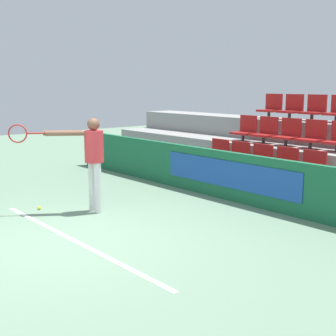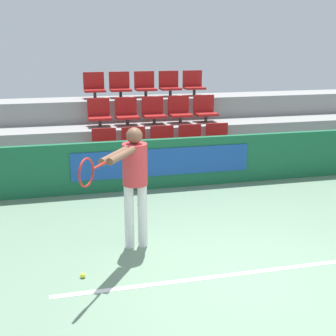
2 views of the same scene
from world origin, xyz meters
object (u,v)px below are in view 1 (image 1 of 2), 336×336
(stadium_chair_12, at_px, (314,109))
(stadium_chair_3, at_px, (284,164))
(stadium_chair_11, at_px, (292,108))
(stadium_chair_10, at_px, (271,107))
(stadium_chair_4, at_px, (311,168))
(stadium_chair_5, at_px, (245,129))
(tennis_ball, at_px, (39,208))
(stadium_chair_8, at_px, (313,136))
(stadium_chair_0, at_px, (217,154))
(stadium_chair_2, at_px, (260,160))
(stadium_chair_6, at_px, (266,131))
(stadium_chair_7, at_px, (288,133))
(stadium_chair_1, at_px, (237,157))
(tennis_player, at_px, (90,154))

(stadium_chair_12, bearing_deg, stadium_chair_3, -72.22)
(stadium_chair_11, bearing_deg, stadium_chair_10, 180.00)
(stadium_chair_4, xyz_separation_m, stadium_chair_5, (-2.38, 0.93, 0.49))
(stadium_chair_4, distance_m, tennis_ball, 5.02)
(stadium_chair_8, xyz_separation_m, stadium_chair_10, (-1.78, 0.93, 0.49))
(stadium_chair_4, bearing_deg, stadium_chair_8, 122.68)
(stadium_chair_11, bearing_deg, stadium_chair_5, -122.68)
(stadium_chair_3, height_order, tennis_ball, stadium_chair_3)
(stadium_chair_11, bearing_deg, stadium_chair_0, -107.78)
(stadium_chair_0, relative_size, stadium_chair_2, 1.00)
(stadium_chair_10, distance_m, stadium_chair_12, 1.19)
(stadium_chair_8, bearing_deg, stadium_chair_3, -90.00)
(stadium_chair_6, relative_size, tennis_ball, 8.86)
(stadium_chair_6, bearing_deg, stadium_chair_7, 0.00)
(stadium_chair_6, xyz_separation_m, stadium_chair_12, (0.59, 0.93, 0.49))
(stadium_chair_0, xyz_separation_m, stadium_chair_5, (0.00, 0.93, 0.49))
(stadium_chair_8, xyz_separation_m, stadium_chair_12, (-0.59, 0.93, 0.49))
(stadium_chair_0, xyz_separation_m, stadium_chair_10, (0.00, 1.85, 0.97))
(tennis_ball, bearing_deg, stadium_chair_5, 81.39)
(stadium_chair_7, distance_m, stadium_chair_12, 1.05)
(stadium_chair_5, distance_m, stadium_chair_10, 1.05)
(stadium_chair_4, height_order, tennis_ball, stadium_chair_4)
(stadium_chair_1, bearing_deg, tennis_player, -100.15)
(stadium_chair_0, bearing_deg, stadium_chair_11, 72.22)
(stadium_chair_2, distance_m, stadium_chair_6, 1.20)
(stadium_chair_10, distance_m, stadium_chair_11, 0.59)
(stadium_chair_6, bearing_deg, stadium_chair_8, 0.00)
(stadium_chair_4, relative_size, stadium_chair_12, 1.00)
(stadium_chair_10, xyz_separation_m, stadium_chair_12, (1.19, 0.00, 0.00))
(stadium_chair_3, xyz_separation_m, stadium_chair_10, (-1.78, 1.85, 0.97))
(stadium_chair_0, relative_size, stadium_chair_3, 1.00)
(stadium_chair_11, bearing_deg, stadium_chair_2, -72.22)
(stadium_chair_11, bearing_deg, stadium_chair_7, -57.32)
(stadium_chair_2, bearing_deg, stadium_chair_7, 90.00)
(stadium_chair_0, relative_size, stadium_chair_12, 1.00)
(tennis_player, bearing_deg, stadium_chair_1, 113.09)
(stadium_chair_2, bearing_deg, stadium_chair_11, 107.78)
(stadium_chair_5, relative_size, stadium_chair_11, 1.00)
(stadium_chair_11, height_order, tennis_player, stadium_chair_11)
(stadium_chair_1, bearing_deg, stadium_chair_6, 90.00)
(stadium_chair_10, xyz_separation_m, stadium_chair_11, (0.59, 0.00, 0.00))
(stadium_chair_10, bearing_deg, stadium_chair_2, -57.32)
(stadium_chair_7, xyz_separation_m, tennis_ball, (-1.92, -4.81, -1.20))
(stadium_chair_2, bearing_deg, stadium_chair_4, 0.00)
(stadium_chair_10, relative_size, tennis_player, 0.35)
(stadium_chair_5, height_order, stadium_chair_6, same)
(stadium_chair_8, relative_size, tennis_player, 0.35)
(stadium_chair_1, height_order, stadium_chair_7, stadium_chair_7)
(stadium_chair_10, height_order, tennis_player, stadium_chair_10)
(stadium_chair_0, height_order, stadium_chair_8, stadium_chair_8)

